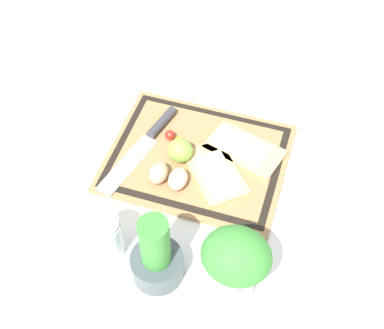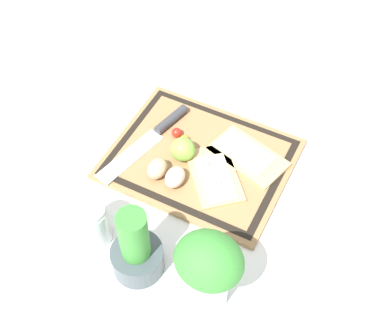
% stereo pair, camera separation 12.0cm
% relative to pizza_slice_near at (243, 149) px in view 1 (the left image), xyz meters
% --- Properties ---
extents(ground_plane, '(6.00, 6.00, 0.00)m').
position_rel_pizza_slice_near_xyz_m(ground_plane, '(0.10, 0.05, -0.02)').
color(ground_plane, white).
extents(cutting_board, '(0.41, 0.33, 0.02)m').
position_rel_pizza_slice_near_xyz_m(cutting_board, '(0.10, 0.05, -0.01)').
color(cutting_board, '#997047').
rests_on(cutting_board, ground_plane).
extents(pizza_slice_near, '(0.19, 0.14, 0.02)m').
position_rel_pizza_slice_near_xyz_m(pizza_slice_near, '(0.00, 0.00, 0.00)').
color(pizza_slice_near, tan).
rests_on(pizza_slice_near, cutting_board).
extents(pizza_slice_far, '(0.18, 0.19, 0.02)m').
position_rel_pizza_slice_near_xyz_m(pizza_slice_far, '(0.04, 0.09, 0.00)').
color(pizza_slice_far, tan).
rests_on(pizza_slice_far, cutting_board).
extents(knife, '(0.10, 0.28, 0.02)m').
position_rel_pizza_slice_near_xyz_m(knife, '(0.22, 0.03, 0.00)').
color(knife, silver).
rests_on(knife, cutting_board).
extents(egg_brown, '(0.04, 0.06, 0.04)m').
position_rel_pizza_slice_near_xyz_m(egg_brown, '(0.16, 0.14, 0.02)').
color(egg_brown, tan).
rests_on(egg_brown, cutting_board).
extents(egg_pink, '(0.04, 0.06, 0.04)m').
position_rel_pizza_slice_near_xyz_m(egg_pink, '(0.11, 0.14, 0.02)').
color(egg_pink, beige).
rests_on(egg_pink, cutting_board).
extents(lime, '(0.06, 0.06, 0.06)m').
position_rel_pizza_slice_near_xyz_m(lime, '(0.13, 0.07, 0.02)').
color(lime, '#7FB742').
rests_on(lime, cutting_board).
extents(cherry_tomato_red, '(0.02, 0.02, 0.02)m').
position_rel_pizza_slice_near_xyz_m(cherry_tomato_red, '(0.17, 0.02, 0.01)').
color(cherry_tomato_red, red).
rests_on(cherry_tomato_red, cutting_board).
extents(cherry_tomato_yellow, '(0.02, 0.02, 0.02)m').
position_rel_pizza_slice_near_xyz_m(cherry_tomato_yellow, '(0.15, 0.03, 0.01)').
color(cherry_tomato_yellow, gold).
rests_on(cherry_tomato_yellow, cutting_board).
extents(herb_pot, '(0.10, 0.10, 0.18)m').
position_rel_pizza_slice_near_xyz_m(herb_pot, '(0.09, 0.35, 0.04)').
color(herb_pot, '#3D474C').
rests_on(herb_pot, ground_plane).
extents(sauce_jar, '(0.07, 0.07, 0.11)m').
position_rel_pizza_slice_near_xyz_m(sauce_jar, '(0.20, 0.33, 0.03)').
color(sauce_jar, silver).
rests_on(sauce_jar, ground_plane).
extents(herb_glass, '(0.13, 0.11, 0.20)m').
position_rel_pizza_slice_near_xyz_m(herb_glass, '(-0.06, 0.34, 0.10)').
color(herb_glass, silver).
rests_on(herb_glass, ground_plane).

